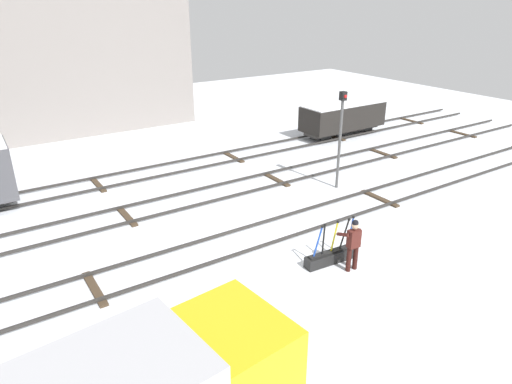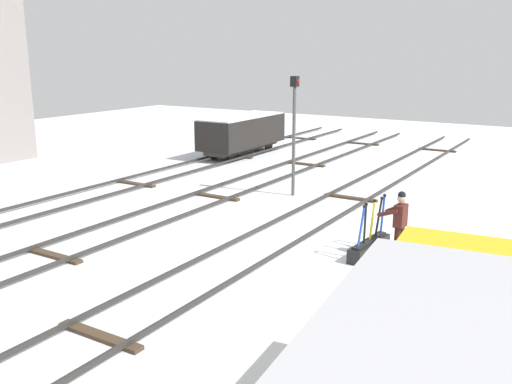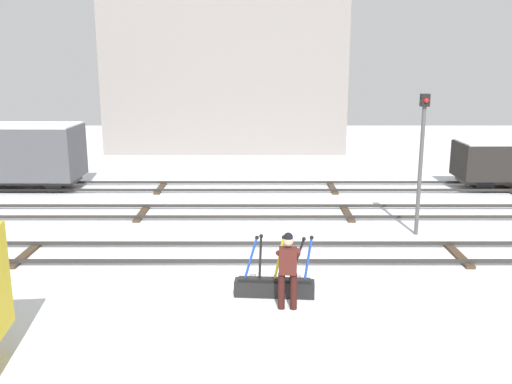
{
  "view_description": "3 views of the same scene",
  "coord_description": "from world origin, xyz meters",
  "px_view_note": "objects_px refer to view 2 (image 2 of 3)",
  "views": [
    {
      "loc": [
        -8.06,
        -11.79,
        7.75
      ],
      "look_at": [
        -0.05,
        0.39,
        1.57
      ],
      "focal_mm": 32.2,
      "sensor_mm": 36.0,
      "label": 1
    },
    {
      "loc": [
        -12.3,
        -7.3,
        5.03
      ],
      "look_at": [
        1.56,
        1.25,
        1.0
      ],
      "focal_mm": 39.72,
      "sensor_mm": 36.0,
      "label": 2
    },
    {
      "loc": [
        0.39,
        -14.54,
        5.27
      ],
      "look_at": [
        0.41,
        1.53,
        1.43
      ],
      "focal_mm": 39.82,
      "sensor_mm": 36.0,
      "label": 3
    }
  ],
  "objects_px": {
    "switch_lever_frame": "(369,246)",
    "freight_car_near_switch": "(242,132)",
    "rail_worker": "(399,220)",
    "signal_post": "(294,125)"
  },
  "relations": [
    {
      "from": "switch_lever_frame",
      "to": "freight_car_near_switch",
      "type": "height_order",
      "value": "freight_car_near_switch"
    },
    {
      "from": "switch_lever_frame",
      "to": "freight_car_near_switch",
      "type": "xyz_separation_m",
      "value": [
        10.41,
        10.62,
        0.91
      ]
    },
    {
      "from": "switch_lever_frame",
      "to": "freight_car_near_switch",
      "type": "distance_m",
      "value": 14.89
    },
    {
      "from": "rail_worker",
      "to": "signal_post",
      "type": "xyz_separation_m",
      "value": [
        4.2,
        5.21,
        1.6
      ]
    },
    {
      "from": "signal_post",
      "to": "freight_car_near_switch",
      "type": "distance_m",
      "value": 8.61
    },
    {
      "from": "rail_worker",
      "to": "freight_car_near_switch",
      "type": "height_order",
      "value": "freight_car_near_switch"
    },
    {
      "from": "switch_lever_frame",
      "to": "signal_post",
      "type": "height_order",
      "value": "signal_post"
    },
    {
      "from": "switch_lever_frame",
      "to": "signal_post",
      "type": "relative_size",
      "value": 0.43
    },
    {
      "from": "signal_post",
      "to": "freight_car_near_switch",
      "type": "relative_size",
      "value": 0.79
    },
    {
      "from": "rail_worker",
      "to": "signal_post",
      "type": "height_order",
      "value": "signal_post"
    }
  ]
}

